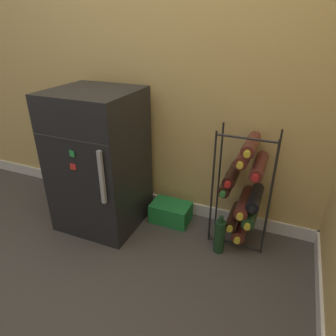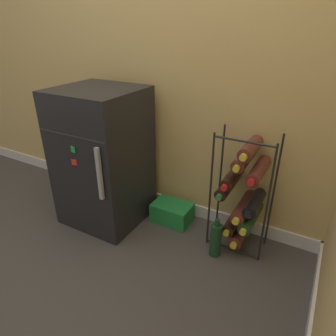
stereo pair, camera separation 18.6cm
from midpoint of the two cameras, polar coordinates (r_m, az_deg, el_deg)
name	(u,v)px [view 1 (the left image)]	position (r m, az deg, el deg)	size (l,w,h in m)	color
ground_plane	(140,252)	(1.93, -8.15, -15.62)	(14.00, 14.00, 0.00)	#423D38
wall_back	(175,29)	(1.93, -1.59, 24.99)	(7.01, 0.07, 2.50)	tan
mini_fridge	(100,161)	(2.02, -15.49, 1.27)	(0.52, 0.52, 0.92)	black
wine_rack	(244,190)	(1.83, 11.58, -4.22)	(0.34, 0.33, 0.74)	black
soda_box	(171,212)	(2.13, -1.99, -8.50)	(0.27, 0.18, 0.14)	#1E7F38
loose_bottle_floor	(219,236)	(1.86, 6.92, -12.86)	(0.07, 0.07, 0.26)	#19381E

